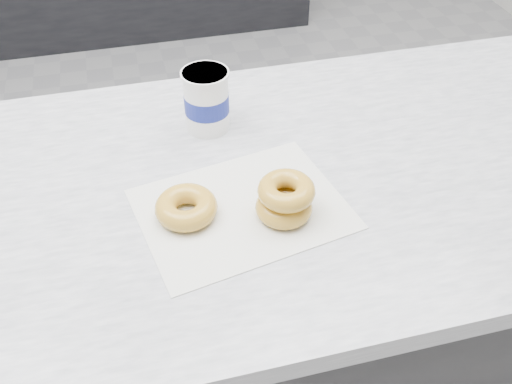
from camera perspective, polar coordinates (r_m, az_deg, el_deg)
ground at (r=2.08m, az=-11.56°, el=-8.34°), size 5.00×5.00×0.00m
counter at (r=1.35m, az=-11.70°, el=-15.05°), size 3.06×0.76×0.90m
wax_paper at (r=0.97m, az=-1.41°, el=-1.69°), size 0.38×0.32×0.00m
donut_single at (r=0.95m, az=-6.99°, el=-1.52°), size 0.13×0.13×0.04m
donut_stack at (r=0.94m, az=2.92°, el=-0.69°), size 0.12×0.12×0.07m
coffee_cup at (r=1.13m, az=-4.97°, el=9.17°), size 0.11×0.11×0.12m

